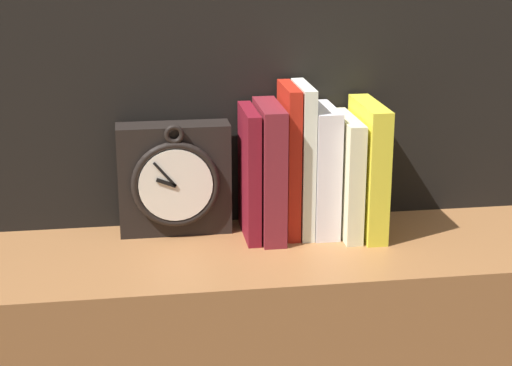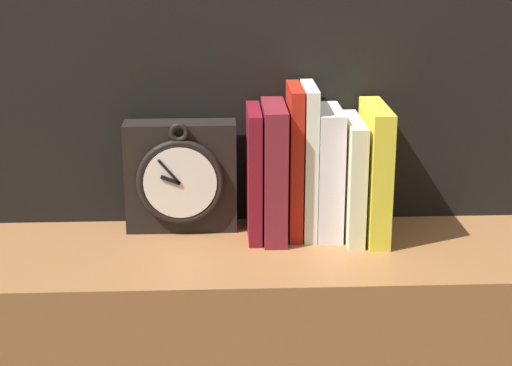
% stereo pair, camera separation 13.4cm
% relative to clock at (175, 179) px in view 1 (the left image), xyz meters
% --- Properties ---
extents(clock, '(0.19, 0.07, 0.19)m').
position_rel_clock_xyz_m(clock, '(0.00, 0.00, 0.00)').
color(clock, black).
rests_on(clock, bookshelf).
extents(book_slot0_maroon, '(0.02, 0.13, 0.22)m').
position_rel_clock_xyz_m(book_slot0_maroon, '(0.13, -0.03, 0.01)').
color(book_slot0_maroon, maroon).
rests_on(book_slot0_maroon, bookshelf).
extents(book_slot1_maroon, '(0.04, 0.14, 0.22)m').
position_rel_clock_xyz_m(book_slot1_maroon, '(0.15, -0.04, 0.02)').
color(book_slot1_maroon, maroon).
rests_on(book_slot1_maroon, bookshelf).
extents(book_slot2_red, '(0.02, 0.12, 0.25)m').
position_rel_clock_xyz_m(book_slot2_red, '(0.19, -0.02, 0.03)').
color(book_slot2_red, red).
rests_on(book_slot2_red, bookshelf).
extents(book_slot3_white, '(0.02, 0.12, 0.25)m').
position_rel_clock_xyz_m(book_slot3_white, '(0.21, -0.03, 0.03)').
color(book_slot3_white, white).
rests_on(book_slot3_white, bookshelf).
extents(book_slot4_white, '(0.04, 0.12, 0.21)m').
position_rel_clock_xyz_m(book_slot4_white, '(0.24, -0.03, 0.01)').
color(book_slot4_white, silver).
rests_on(book_slot4_white, bookshelf).
extents(book_slot5_cream, '(0.03, 0.15, 0.20)m').
position_rel_clock_xyz_m(book_slot5_cream, '(0.28, -0.04, 0.01)').
color(book_slot5_cream, beige).
rests_on(book_slot5_cream, bookshelf).
extents(book_slot6_yellow, '(0.03, 0.15, 0.22)m').
position_rel_clock_xyz_m(book_slot6_yellow, '(0.32, -0.04, 0.02)').
color(book_slot6_yellow, yellow).
rests_on(book_slot6_yellow, bookshelf).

